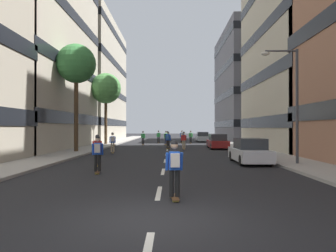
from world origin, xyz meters
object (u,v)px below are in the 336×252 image
at_px(parked_car_far, 218,142).
at_px(skater_6, 98,152).
at_px(street_tree_near, 76,65).
at_px(skater_1, 166,137).
at_px(skater_7, 175,166).
at_px(streetlamp_right, 291,93).
at_px(skater_3, 184,139).
at_px(skater_2, 191,136).
at_px(skater_0, 168,138).
at_px(skater_5, 159,136).
at_px(skater_8, 182,136).
at_px(parked_car_mid, 250,152).
at_px(parked_car_near, 202,137).
at_px(street_tree_mid, 106,89).
at_px(skater_4, 113,141).
at_px(skater_9, 168,139).
at_px(skater_11, 143,137).
at_px(skater_10, 97,148).

relative_size(parked_car_far, skater_6, 2.47).
relative_size(street_tree_near, skater_1, 5.22).
bearing_deg(parked_car_far, skater_7, -101.51).
distance_m(skater_1, skater_6, 24.78).
distance_m(streetlamp_right, skater_3, 15.14).
bearing_deg(skater_6, skater_2, 77.79).
xyz_separation_m(street_tree_near, skater_0, (7.81, 9.82, -6.66)).
xyz_separation_m(skater_5, skater_8, (3.30, 0.91, 0.03)).
bearing_deg(skater_8, parked_car_far, -74.89).
bearing_deg(parked_car_far, skater_1, 127.93).
distance_m(parked_car_mid, street_tree_near, 16.71).
height_order(street_tree_near, skater_5, street_tree_near).
bearing_deg(skater_7, skater_5, 93.22).
distance_m(parked_car_near, skater_5, 8.02).
xyz_separation_m(street_tree_mid, streetlamp_right, (15.05, -21.18, -2.93)).
distance_m(skater_4, skater_9, 6.75).
xyz_separation_m(street_tree_mid, skater_2, (10.91, 4.03, -6.05)).
bearing_deg(parked_car_mid, skater_5, 105.05).
bearing_deg(skater_6, skater_7, -56.02).
height_order(skater_3, skater_5, same).
height_order(street_tree_near, skater_2, street_tree_near).
bearing_deg(skater_0, parked_car_mid, -73.48).
distance_m(skater_5, skater_11, 4.95).
bearing_deg(skater_3, streetlamp_right, -68.04).
distance_m(parked_car_mid, parked_car_far, 13.23).
height_order(parked_car_near, skater_5, skater_5).
bearing_deg(skater_4, skater_6, -82.58).
bearing_deg(skater_5, street_tree_near, -111.06).
relative_size(street_tree_mid, streetlamp_right, 1.37).
height_order(skater_4, skater_7, same).
distance_m(parked_car_far, skater_4, 11.38).
bearing_deg(parked_car_near, skater_9, -106.96).
height_order(parked_car_mid, skater_2, skater_2).
bearing_deg(skater_1, skater_11, -173.01).
relative_size(skater_0, skater_10, 1.00).
relative_size(skater_1, skater_7, 1.00).
xyz_separation_m(parked_car_mid, skater_10, (-8.96, -1.55, 0.32)).
distance_m(parked_car_far, skater_8, 12.66).
distance_m(parked_car_near, skater_0, 12.61).
bearing_deg(skater_8, parked_car_mid, -82.62).
relative_size(parked_car_mid, skater_4, 2.47).
bearing_deg(skater_10, parked_car_far, 58.78).
xyz_separation_m(street_tree_near, skater_1, (7.56, 12.44, -6.63)).
bearing_deg(skater_2, parked_car_far, -78.77).
xyz_separation_m(parked_car_mid, street_tree_mid, (-13.04, 19.91, 6.37)).
height_order(skater_10, skater_11, same).
distance_m(skater_4, skater_10, 9.03).
bearing_deg(parked_car_near, streetlamp_right, -86.20).
bearing_deg(skater_10, skater_3, 68.81).
bearing_deg(skater_4, skater_8, 70.14).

